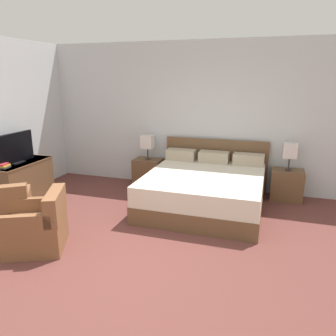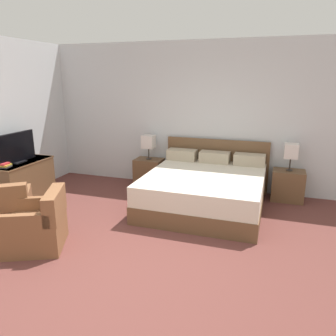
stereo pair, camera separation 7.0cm
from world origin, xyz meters
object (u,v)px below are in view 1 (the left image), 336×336
(nightstand_right, at_px, (287,185))
(book_blue_cover, at_px, (0,166))
(nightstand_left, at_px, (148,172))
(book_small_top, at_px, (1,164))
(table_lamp_left, at_px, (148,142))
(tv, at_px, (15,149))
(book_red_cover, at_px, (1,167))
(dresser, at_px, (22,181))
(armchair_companion, at_px, (39,227))
(table_lamp_right, at_px, (290,151))
(armchair_by_window, at_px, (5,214))
(bed, at_px, (205,189))

(nightstand_right, bearing_deg, book_blue_cover, -157.11)
(nightstand_left, bearing_deg, book_small_top, -133.75)
(nightstand_left, bearing_deg, nightstand_right, 0.00)
(table_lamp_left, distance_m, tv, 2.39)
(nightstand_right, xyz_separation_m, book_red_cover, (-4.48, -1.89, 0.45))
(tv, height_order, book_red_cover, tv)
(dresser, bearing_deg, armchair_companion, -43.18)
(tv, relative_size, book_small_top, 4.58)
(nightstand_left, bearing_deg, dresser, -140.66)
(armchair_companion, bearing_deg, dresser, 136.82)
(table_lamp_left, relative_size, book_red_cover, 1.93)
(table_lamp_right, bearing_deg, book_blue_cover, -157.09)
(armchair_by_window, relative_size, armchair_companion, 1.05)
(table_lamp_right, distance_m, book_small_top, 4.86)
(book_blue_cover, bearing_deg, table_lamp_left, 46.08)
(armchair_companion, bearing_deg, table_lamp_left, 81.76)
(bed, xyz_separation_m, table_lamp_left, (-1.33, 0.77, 0.58))
(book_red_cover, xyz_separation_m, armchair_companion, (1.41, -0.91, -0.44))
(table_lamp_left, xyz_separation_m, tv, (-1.81, -1.56, 0.06))
(book_small_top, relative_size, armchair_by_window, 0.19)
(nightstand_right, bearing_deg, table_lamp_left, 179.97)
(nightstand_right, relative_size, table_lamp_left, 1.14)
(nightstand_right, xyz_separation_m, armchair_companion, (-3.07, -2.81, 0.01))
(bed, height_order, book_red_cover, bed)
(nightstand_left, xyz_separation_m, nightstand_right, (2.66, 0.00, 0.00))
(nightstand_left, bearing_deg, table_lamp_right, 0.03)
(book_blue_cover, distance_m, armchair_by_window, 1.08)
(book_small_top, distance_m, armchair_companion, 1.75)
(book_small_top, height_order, armchair_by_window, book_small_top)
(table_lamp_right, relative_size, tv, 0.58)
(nightstand_left, distance_m, book_small_top, 2.67)
(tv, relative_size, armchair_companion, 0.92)
(table_lamp_left, relative_size, armchair_companion, 0.53)
(nightstand_left, bearing_deg, table_lamp_left, 90.00)
(book_small_top, xyz_separation_m, armchair_companion, (1.41, -0.91, -0.49))
(table_lamp_right, bearing_deg, table_lamp_left, 180.00)
(table_lamp_left, bearing_deg, book_blue_cover, -133.92)
(dresser, distance_m, book_red_cover, 0.54)
(armchair_by_window, bearing_deg, table_lamp_left, 66.14)
(nightstand_right, xyz_separation_m, book_small_top, (-4.47, -1.89, 0.50))
(bed, height_order, book_blue_cover, bed)
(tv, xyz_separation_m, book_small_top, (-0.00, -0.34, -0.19))
(book_blue_cover, bearing_deg, book_small_top, 0.00)
(nightstand_right, bearing_deg, tv, -160.83)
(armchair_by_window, bearing_deg, tv, 122.57)
(table_lamp_left, bearing_deg, tv, -139.35)
(nightstand_right, height_order, book_red_cover, book_red_cover)
(nightstand_right, relative_size, armchair_by_window, 0.57)
(book_blue_cover, bearing_deg, table_lamp_right, 22.91)
(bed, bearing_deg, nightstand_left, 149.94)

